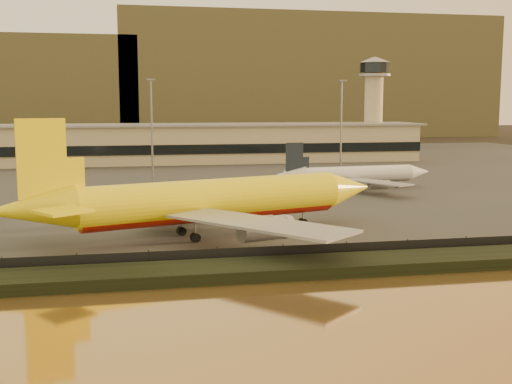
# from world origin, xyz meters

# --- Properties ---
(ground) EXTENTS (900.00, 900.00, 0.00)m
(ground) POSITION_xyz_m (0.00, 0.00, 0.00)
(ground) COLOR black
(ground) RESTS_ON ground
(embankment) EXTENTS (320.00, 7.00, 1.40)m
(embankment) POSITION_xyz_m (0.00, -17.00, 0.70)
(embankment) COLOR black
(embankment) RESTS_ON ground
(tarmac) EXTENTS (320.00, 220.00, 0.20)m
(tarmac) POSITION_xyz_m (0.00, 95.00, 0.10)
(tarmac) COLOR #2D2D2D
(tarmac) RESTS_ON ground
(perimeter_fence) EXTENTS (300.00, 0.05, 2.20)m
(perimeter_fence) POSITION_xyz_m (0.00, -13.00, 1.30)
(perimeter_fence) COLOR black
(perimeter_fence) RESTS_ON tarmac
(terminal_building) EXTENTS (202.00, 25.00, 12.60)m
(terminal_building) POSITION_xyz_m (-14.52, 125.55, 6.25)
(terminal_building) COLOR tan
(terminal_building) RESTS_ON tarmac
(control_tower) EXTENTS (11.20, 11.20, 35.50)m
(control_tower) POSITION_xyz_m (70.00, 131.00, 21.66)
(control_tower) COLOR tan
(control_tower) RESTS_ON tarmac
(apron_light_masts) EXTENTS (152.20, 12.20, 25.40)m
(apron_light_masts) POSITION_xyz_m (15.00, 75.00, 15.70)
(apron_light_masts) COLOR slate
(apron_light_masts) RESTS_ON tarmac
(distant_hills) EXTENTS (470.00, 160.00, 70.00)m
(distant_hills) POSITION_xyz_m (-20.74, 340.00, 31.39)
(distant_hills) COLOR brown
(distant_hills) RESTS_ON ground
(dhl_cargo_jet) EXTENTS (56.85, 54.26, 17.32)m
(dhl_cargo_jet) POSITION_xyz_m (-4.93, 4.66, 5.37)
(dhl_cargo_jet) COLOR yellow
(dhl_cargo_jet) RESTS_ON tarmac
(white_narrowbody_jet) EXTENTS (37.52, 36.42, 10.77)m
(white_narrowbody_jet) POSITION_xyz_m (34.16, 50.19, 3.42)
(white_narrowbody_jet) COLOR white
(white_narrowbody_jet) RESTS_ON tarmac
(gse_vehicle_yellow) EXTENTS (4.19, 2.67, 1.74)m
(gse_vehicle_yellow) POSITION_xyz_m (14.15, 29.21, 1.07)
(gse_vehicle_yellow) COLOR yellow
(gse_vehicle_yellow) RESTS_ON tarmac
(gse_vehicle_white) EXTENTS (4.69, 3.49, 1.92)m
(gse_vehicle_white) POSITION_xyz_m (-28.22, 39.69, 1.16)
(gse_vehicle_white) COLOR white
(gse_vehicle_white) RESTS_ON tarmac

